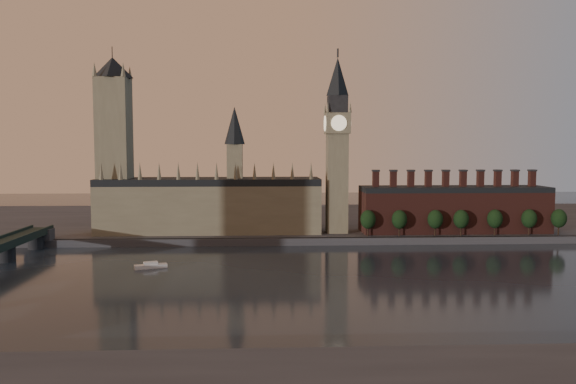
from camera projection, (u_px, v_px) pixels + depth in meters
name	position (u px, v px, depth m)	size (l,w,h in m)	color
ground	(347.00, 284.00, 222.04)	(900.00, 900.00, 0.00)	black
north_bank	(310.00, 221.00, 399.19)	(900.00, 182.00, 4.00)	#434348
palace_of_westminster	(211.00, 202.00, 331.94)	(130.00, 30.30, 74.00)	#7B7257
victoria_tower	(114.00, 139.00, 326.61)	(24.00, 24.00, 108.00)	#7B7257
big_ben	(337.00, 143.00, 327.49)	(15.00, 15.00, 107.00)	#7B7257
chimney_block	(454.00, 209.00, 333.65)	(110.00, 25.00, 37.00)	#4E231E
embankment_tree_0	(368.00, 219.00, 316.99)	(8.60, 8.60, 14.88)	black
embankment_tree_1	(399.00, 219.00, 317.07)	(8.60, 8.60, 14.88)	black
embankment_tree_2	(435.00, 219.00, 317.78)	(8.60, 8.60, 14.88)	black
embankment_tree_3	(461.00, 219.00, 318.34)	(8.60, 8.60, 14.88)	black
embankment_tree_4	(495.00, 219.00, 319.75)	(8.60, 8.60, 14.88)	black
embankment_tree_5	(529.00, 219.00, 320.78)	(8.60, 8.60, 14.88)	black
embankment_tree_6	(559.00, 218.00, 321.57)	(8.60, 8.60, 14.88)	black
river_boat	(151.00, 266.00, 252.07)	(14.91, 8.21, 2.87)	silver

